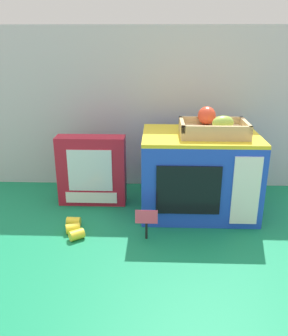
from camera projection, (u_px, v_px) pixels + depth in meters
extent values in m
plane|color=#147A4C|center=(139.00, 207.00, 1.35)|extent=(1.70, 1.70, 0.00)
cube|color=#B7BABF|center=(141.00, 109.00, 1.47)|extent=(1.61, 0.03, 0.65)
cube|color=blue|center=(199.00, 174.00, 1.29)|extent=(0.40, 0.28, 0.28)
cube|color=yellow|center=(201.00, 136.00, 1.24)|extent=(0.40, 0.28, 0.01)
cube|color=black|center=(188.00, 190.00, 1.15)|extent=(0.21, 0.01, 0.17)
cube|color=white|center=(246.00, 191.00, 1.14)|extent=(0.09, 0.01, 0.23)
cube|color=tan|center=(213.00, 132.00, 1.21)|extent=(0.22, 0.15, 0.03)
cube|color=tan|center=(217.00, 130.00, 1.14)|extent=(0.22, 0.01, 0.02)
cube|color=tan|center=(211.00, 120.00, 1.27)|extent=(0.22, 0.01, 0.02)
cube|color=tan|center=(182.00, 124.00, 1.21)|extent=(0.01, 0.15, 0.02)
cube|color=tan|center=(246.00, 125.00, 1.20)|extent=(0.01, 0.15, 0.02)
ellipsoid|color=#9EC647|center=(223.00, 123.00, 1.18)|extent=(0.08, 0.06, 0.05)
sphere|color=#E04228|center=(207.00, 115.00, 1.25)|extent=(0.06, 0.06, 0.06)
cube|color=#B2192D|center=(92.00, 170.00, 1.34)|extent=(0.25, 0.07, 0.26)
cube|color=silver|center=(90.00, 171.00, 1.30)|extent=(0.16, 0.00, 0.16)
cube|color=white|center=(91.00, 198.00, 1.34)|extent=(0.19, 0.00, 0.04)
cylinder|color=black|center=(146.00, 231.00, 1.13)|extent=(0.01, 0.01, 0.06)
cube|color=#F44C6B|center=(146.00, 217.00, 1.11)|extent=(0.07, 0.00, 0.05)
cylinder|color=yellow|center=(74.00, 222.00, 1.21)|extent=(0.05, 0.03, 0.03)
cylinder|color=yellow|center=(73.00, 228.00, 1.17)|extent=(0.05, 0.05, 0.03)
cylinder|color=yellow|center=(77.00, 235.00, 1.13)|extent=(0.06, 0.05, 0.03)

